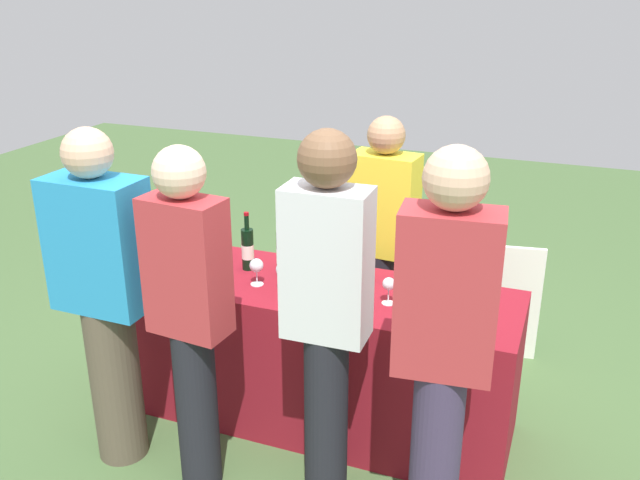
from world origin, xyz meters
name	(u,v)px	position (x,y,z in m)	size (l,w,h in m)	color
ground_plane	(320,417)	(0.00, 0.00, 0.00)	(12.00, 12.00, 0.00)	#476638
tasting_table	(320,354)	(0.00, 0.00, 0.39)	(2.00, 0.64, 0.78)	maroon
wine_bottle_0	(191,238)	(-0.80, 0.11, 0.90)	(0.07, 0.07, 0.31)	black
wine_bottle_1	(219,240)	(-0.64, 0.13, 0.89)	(0.07, 0.07, 0.31)	black
wine_bottle_2	(248,249)	(-0.43, 0.07, 0.90)	(0.07, 0.07, 0.32)	black
wine_bottle_3	(283,253)	(-0.23, 0.07, 0.91)	(0.07, 0.07, 0.33)	black
wine_bottle_4	(301,255)	(-0.14, 0.10, 0.90)	(0.07, 0.07, 0.31)	black
wine_bottle_5	(335,255)	(0.02, 0.16, 0.89)	(0.07, 0.07, 0.31)	black
wine_bottle_6	(366,260)	(0.19, 0.15, 0.90)	(0.07, 0.07, 0.32)	black
wine_bottle_7	(458,283)	(0.68, 0.06, 0.89)	(0.08, 0.08, 0.29)	black
wine_glass_0	(256,266)	(-0.30, -0.09, 0.88)	(0.07, 0.07, 0.14)	silver
wine_glass_1	(283,270)	(-0.15, -0.12, 0.90)	(0.07, 0.07, 0.15)	silver
wine_glass_2	(297,277)	(-0.06, -0.15, 0.89)	(0.07, 0.07, 0.14)	silver
wine_glass_3	(355,288)	(0.23, -0.13, 0.87)	(0.07, 0.07, 0.13)	silver
wine_glass_4	(389,285)	(0.37, -0.06, 0.88)	(0.06, 0.06, 0.13)	silver
wine_glass_5	(435,295)	(0.60, -0.11, 0.89)	(0.07, 0.07, 0.15)	silver
server_pouring	(383,240)	(0.15, 0.59, 0.84)	(0.39, 0.24, 1.55)	black
guest_0	(105,293)	(-0.82, -0.62, 0.89)	(0.44, 0.25, 1.65)	brown
guest_1	(190,310)	(-0.35, -0.66, 0.90)	(0.36, 0.22, 1.63)	black
guest_2	(326,311)	(0.24, -0.56, 0.96)	(0.35, 0.23, 1.72)	black
guest_3	(443,346)	(0.75, -0.66, 0.95)	(0.39, 0.24, 1.72)	#3F3351
menu_board	(487,301)	(0.72, 1.01, 0.37)	(0.63, 0.03, 0.73)	white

